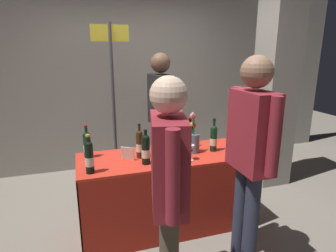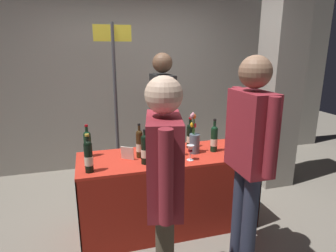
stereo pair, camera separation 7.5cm
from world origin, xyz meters
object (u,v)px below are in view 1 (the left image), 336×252
object	(u,v)px
flower_vase	(194,140)
booth_signpost	(113,90)
tasting_table	(168,178)
vendor_presenter	(161,109)
featured_wine_bottle	(214,138)
wine_glass_near_vendor	(181,146)
concrete_pillar	(277,72)
taster_foreground_right	(251,146)
wine_glass_mid	(191,149)
display_bottle_0	(89,157)

from	to	relation	value
flower_vase	booth_signpost	xyz separation A→B (m)	(-0.66, 1.11, 0.39)
tasting_table	vendor_presenter	world-z (taller)	vendor_presenter
featured_wine_bottle	wine_glass_near_vendor	xyz separation A→B (m)	(-0.36, -0.02, -0.05)
concrete_pillar	taster_foreground_right	bearing A→B (deg)	-132.44
tasting_table	booth_signpost	world-z (taller)	booth_signpost
flower_vase	wine_glass_mid	bearing A→B (deg)	-121.09
vendor_presenter	booth_signpost	size ratio (longest dim) A/B	0.83
tasting_table	vendor_presenter	size ratio (longest dim) A/B	1.00
concrete_pillar	display_bottle_0	distance (m)	2.63
concrete_pillar	taster_foreground_right	world-z (taller)	concrete_pillar
vendor_presenter	booth_signpost	bearing A→B (deg)	-120.64
featured_wine_bottle	vendor_presenter	bearing A→B (deg)	110.68
booth_signpost	wine_glass_mid	bearing A→B (deg)	-66.81
featured_wine_bottle	taster_foreground_right	distance (m)	0.73
tasting_table	booth_signpost	size ratio (longest dim) A/B	0.83
taster_foreground_right	vendor_presenter	bearing A→B (deg)	10.49
display_bottle_0	flower_vase	bearing A→B (deg)	10.71
display_bottle_0	wine_glass_mid	xyz separation A→B (m)	(0.93, 0.02, -0.04)
flower_vase	taster_foreground_right	distance (m)	0.76
wine_glass_mid	featured_wine_bottle	bearing A→B (deg)	27.22
flower_vase	vendor_presenter	size ratio (longest dim) A/B	0.24
concrete_pillar	booth_signpost	xyz separation A→B (m)	(-2.06, 0.50, -0.22)
taster_foreground_right	display_bottle_0	bearing A→B (deg)	66.50
wine_glass_near_vendor	vendor_presenter	distance (m)	0.89
vendor_presenter	booth_signpost	world-z (taller)	booth_signpost
wine_glass_mid	concrete_pillar	bearing A→B (deg)	27.73
vendor_presenter	taster_foreground_right	bearing A→B (deg)	6.75
wine_glass_near_vendor	featured_wine_bottle	bearing A→B (deg)	3.08
tasting_table	flower_vase	size ratio (longest dim) A/B	4.16
flower_vase	booth_signpost	distance (m)	1.35
display_bottle_0	wine_glass_near_vendor	bearing A→B (deg)	10.46
flower_vase	taster_foreground_right	xyz separation A→B (m)	(0.17, -0.72, 0.15)
tasting_table	featured_wine_bottle	xyz separation A→B (m)	(0.48, -0.02, 0.39)
featured_wine_bottle	display_bottle_0	xyz separation A→B (m)	(-1.24, -0.18, 0.01)
concrete_pillar	vendor_presenter	bearing A→B (deg)	171.80
tasting_table	featured_wine_bottle	bearing A→B (deg)	-2.79
wine_glass_near_vendor	concrete_pillar	bearing A→B (deg)	22.65
tasting_table	featured_wine_bottle	world-z (taller)	featured_wine_bottle
concrete_pillar	wine_glass_mid	world-z (taller)	concrete_pillar
wine_glass_mid	vendor_presenter	xyz separation A→B (m)	(-0.00, 1.01, 0.18)
wine_glass_near_vendor	booth_signpost	bearing A→B (deg)	113.81
wine_glass_near_vendor	booth_signpost	size ratio (longest dim) A/B	0.06
vendor_presenter	taster_foreground_right	xyz separation A→B (m)	(0.28, -1.56, -0.00)
flower_vase	concrete_pillar	bearing A→B (deg)	23.73
flower_vase	taster_foreground_right	bearing A→B (deg)	-76.44
wine_glass_mid	display_bottle_0	bearing A→B (deg)	-178.84
featured_wine_bottle	booth_signpost	world-z (taller)	booth_signpost
concrete_pillar	featured_wine_bottle	size ratio (longest dim) A/B	8.86
taster_foreground_right	booth_signpost	bearing A→B (deg)	24.58
featured_wine_bottle	booth_signpost	bearing A→B (deg)	127.66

